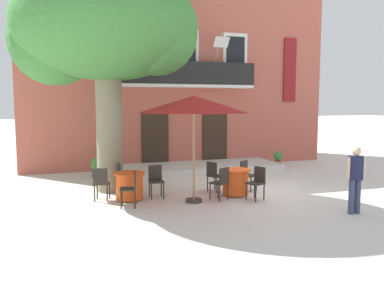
% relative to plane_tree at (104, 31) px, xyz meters
% --- Properties ---
extents(ground_plane, '(120.00, 120.00, 0.00)m').
position_rel_plane_tree_xyz_m(ground_plane, '(4.05, -1.41, -4.76)').
color(ground_plane, silver).
extents(building_facade, '(13.00, 5.09, 7.50)m').
position_rel_plane_tree_xyz_m(building_facade, '(3.59, 5.58, -1.01)').
color(building_facade, '#BC5B4C').
rests_on(building_facade, ground).
extents(entrance_step_platform, '(6.82, 2.23, 0.25)m').
position_rel_plane_tree_xyz_m(entrance_step_platform, '(3.59, 2.48, -4.64)').
color(entrance_step_platform, silver).
rests_on(entrance_step_platform, ground).
extents(plane_tree, '(5.49, 4.82, 6.52)m').
position_rel_plane_tree_xyz_m(plane_tree, '(0.00, 0.00, 0.00)').
color(plane_tree, '#7F755B').
rests_on(plane_tree, ground).
extents(cafe_table_near_tree, '(0.86, 0.86, 0.76)m').
position_rel_plane_tree_xyz_m(cafe_table_near_tree, '(0.45, -1.34, -4.37)').
color(cafe_table_near_tree, '#EA561E').
rests_on(cafe_table_near_tree, ground).
extents(cafe_chair_near_tree_0, '(0.42, 0.42, 0.91)m').
position_rel_plane_tree_xyz_m(cafe_chair_near_tree_0, '(1.20, -1.30, -4.23)').
color(cafe_chair_near_tree_0, '#2D2823').
rests_on(cafe_chair_near_tree_0, ground).
extents(cafe_chair_near_tree_1, '(0.40, 0.40, 0.91)m').
position_rel_plane_tree_xyz_m(cafe_chair_near_tree_1, '(0.37, -0.59, -4.23)').
color(cafe_chair_near_tree_1, '#2D2823').
rests_on(cafe_chair_near_tree_1, ground).
extents(cafe_chair_near_tree_2, '(0.50, 0.50, 0.91)m').
position_rel_plane_tree_xyz_m(cafe_chair_near_tree_2, '(-0.29, -1.21, -4.23)').
color(cafe_chair_near_tree_2, '#2D2823').
rests_on(cafe_chair_near_tree_2, ground).
extents(cafe_chair_near_tree_3, '(0.47, 0.47, 0.91)m').
position_rel_plane_tree_xyz_m(cafe_chair_near_tree_3, '(0.37, -2.09, -4.23)').
color(cafe_chair_near_tree_3, '#2D2823').
rests_on(cafe_chair_near_tree_3, ground).
extents(cafe_table_middle, '(0.86, 0.86, 0.76)m').
position_rel_plane_tree_xyz_m(cafe_table_middle, '(3.45, -1.75, -4.37)').
color(cafe_table_middle, '#EA561E').
rests_on(cafe_table_middle, ground).
extents(cafe_chair_middle_0, '(0.54, 0.54, 0.91)m').
position_rel_plane_tree_xyz_m(cafe_chair_middle_0, '(2.82, -2.17, -4.23)').
color(cafe_chair_middle_0, '#2D2823').
rests_on(cafe_chair_middle_0, ground).
extents(cafe_chair_middle_1, '(0.52, 0.52, 0.91)m').
position_rel_plane_tree_xyz_m(cafe_chair_middle_1, '(3.79, -2.42, -4.23)').
color(cafe_chair_middle_1, '#2D2823').
rests_on(cafe_chair_middle_1, ground).
extents(cafe_chair_middle_2, '(0.55, 0.55, 0.91)m').
position_rel_plane_tree_xyz_m(cafe_chair_middle_2, '(4.04, -1.27, -4.23)').
color(cafe_chair_middle_2, '#2D2823').
rests_on(cafe_chair_middle_2, ground).
extents(cafe_chair_middle_3, '(0.54, 0.54, 0.91)m').
position_rel_plane_tree_xyz_m(cafe_chair_middle_3, '(3.02, -1.13, -4.23)').
color(cafe_chair_middle_3, '#2D2823').
rests_on(cafe_chair_middle_3, ground).
extents(cafe_umbrella, '(2.90, 2.90, 2.85)m').
position_rel_plane_tree_xyz_m(cafe_umbrella, '(2.06, -2.11, -2.15)').
color(cafe_umbrella, '#997A56').
rests_on(cafe_umbrella, ground).
extents(ground_planter_left, '(0.36, 0.36, 0.70)m').
position_rel_plane_tree_xyz_m(ground_planter_left, '(-0.17, 2.32, -4.38)').
color(ground_planter_left, '#47423D').
rests_on(ground_planter_left, ground).
extents(ground_planter_right, '(0.34, 0.34, 0.64)m').
position_rel_plane_tree_xyz_m(ground_planter_right, '(7.35, 2.50, -4.40)').
color(ground_planter_right, '#995638').
rests_on(ground_planter_right, ground).
extents(pedestrian_near_entrance, '(0.53, 0.39, 1.63)m').
position_rel_plane_tree_xyz_m(pedestrian_near_entrance, '(5.37, -4.38, -3.84)').
color(pedestrian_near_entrance, '#384260').
rests_on(pedestrian_near_entrance, ground).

